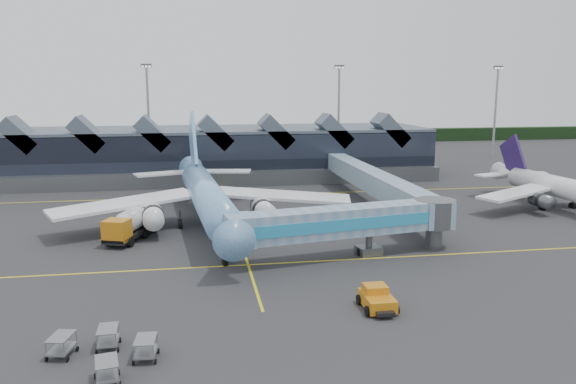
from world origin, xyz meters
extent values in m
plane|color=#27282A|center=(0.00, 0.00, 0.00)|extent=(260.00, 260.00, 0.00)
cube|color=yellow|center=(0.00, -8.00, 0.01)|extent=(120.00, 0.25, 0.01)
cube|color=yellow|center=(0.00, 28.00, 0.01)|extent=(120.00, 0.25, 0.01)
cube|color=yellow|center=(0.00, 10.00, 0.01)|extent=(0.25, 60.00, 0.01)
cube|color=black|center=(0.00, 110.00, 2.00)|extent=(260.00, 4.00, 4.00)
cube|color=black|center=(-5.00, 48.00, 4.50)|extent=(90.00, 20.00, 9.00)
cube|color=#4F5B69|center=(-5.00, 48.00, 9.20)|extent=(90.00, 20.00, 0.60)
cube|color=#575A5E|center=(-5.00, 37.00, 1.30)|extent=(90.00, 2.50, 2.60)
cube|color=#4F5B69|center=(-34.00, 41.00, 9.30)|extent=(6.43, 6.00, 6.43)
cube|color=#4F5B69|center=(-23.00, 41.00, 9.30)|extent=(6.43, 6.00, 6.43)
cube|color=#4F5B69|center=(-12.00, 41.00, 9.30)|extent=(6.43, 6.00, 6.43)
cube|color=#4F5B69|center=(-1.00, 41.00, 9.30)|extent=(6.43, 6.00, 6.43)
cube|color=#4F5B69|center=(10.00, 41.00, 9.30)|extent=(6.43, 6.00, 6.43)
cube|color=#4F5B69|center=(21.00, 41.00, 9.30)|extent=(6.43, 6.00, 6.43)
cube|color=#4F5B69|center=(32.00, 41.00, 9.30)|extent=(6.43, 6.00, 6.43)
cylinder|color=#95979D|center=(-15.00, 72.00, 11.00)|extent=(0.56, 0.56, 22.00)
cube|color=#575A5E|center=(-15.00, 72.00, 22.00)|extent=(2.40, 0.50, 0.90)
cylinder|color=#95979D|center=(30.00, 72.00, 11.00)|extent=(0.56, 0.56, 22.00)
cube|color=#575A5E|center=(30.00, 72.00, 22.00)|extent=(2.40, 0.50, 0.90)
cylinder|color=#95979D|center=(70.00, 70.00, 11.00)|extent=(0.56, 0.56, 22.00)
cube|color=#575A5E|center=(70.00, 70.00, 22.00)|extent=(2.40, 0.50, 0.90)
cylinder|color=#6993D5|center=(-3.54, 7.19, 4.17)|extent=(6.55, 31.52, 3.86)
cone|color=#6993D5|center=(-1.96, -11.07, 4.17)|extent=(4.31, 5.68, 3.86)
cube|color=black|center=(-1.90, -11.74, 4.98)|extent=(1.49, 0.46, 0.48)
cone|color=#6993D5|center=(-5.21, 26.35, 4.46)|extent=(4.47, 7.46, 3.86)
cube|color=white|center=(-13.50, 7.64, 3.49)|extent=(18.43, 12.20, 1.27)
cube|color=white|center=(6.19, 9.34, 3.49)|extent=(18.42, 9.63, 1.27)
cylinder|color=white|center=(-9.91, 4.40, 2.53)|extent=(2.85, 5.55, 2.39)
cylinder|color=white|center=(3.21, 5.54, 2.53)|extent=(2.85, 5.55, 2.39)
cube|color=#6993D5|center=(-5.05, 24.57, 8.49)|extent=(1.31, 9.89, 10.64)
cube|color=white|center=(-9.83, 24.60, 4.46)|extent=(8.63, 5.58, 0.25)
cube|color=white|center=(-0.35, 25.43, 4.46)|extent=(8.44, 4.36, 0.25)
cylinder|color=#575A5E|center=(-2.27, -7.51, 1.12)|extent=(0.28, 0.28, 2.24)
cylinder|color=#575A5E|center=(-6.93, 8.25, 1.12)|extent=(0.28, 0.28, 2.24)
cylinder|color=#575A5E|center=(-0.39, 8.82, 1.12)|extent=(0.28, 0.28, 2.24)
cylinder|color=black|center=(-2.27, -7.51, 0.40)|extent=(0.58, 1.47, 1.43)
cylinder|color=white|center=(46.64, 9.28, 3.25)|extent=(4.84, 21.28, 3.01)
cone|color=white|center=(45.51, 22.19, 3.48)|extent=(3.42, 5.07, 3.01)
cube|color=white|center=(39.53, 9.62, 2.72)|extent=(13.07, 8.51, 1.01)
cylinder|color=#575A5E|center=(42.09, 7.37, 1.97)|extent=(2.18, 3.77, 1.87)
cube|color=#2B1A4E|center=(45.61, 20.99, 6.27)|extent=(1.04, 6.79, 7.35)
cube|color=white|center=(42.20, 20.99, 3.48)|extent=(6.12, 3.87, 0.25)
cube|color=white|center=(48.97, 21.58, 3.48)|extent=(6.01, 2.98, 0.25)
cylinder|color=#575A5E|center=(44.01, 9.95, 0.87)|extent=(0.28, 0.28, 1.75)
cylinder|color=#575A5E|center=(49.11, 10.40, 0.87)|extent=(0.28, 0.28, 1.75)
cube|color=#6D93B6|center=(9.93, -7.20, 3.87)|extent=(20.25, 6.58, 2.90)
cube|color=#2793C7|center=(10.21, -8.73, 3.87)|extent=(19.73, 3.74, 1.20)
cube|color=#6D93B6|center=(-0.91, -9.19, 3.87)|extent=(3.14, 3.62, 3.01)
cylinder|color=#575A5E|center=(12.88, -6.66, 1.94)|extent=(0.70, 0.70, 3.87)
cube|color=#575A5E|center=(12.88, -6.66, 0.45)|extent=(2.73, 2.40, 0.90)
cylinder|color=black|center=(11.90, -6.84, 0.35)|extent=(0.56, 0.96, 0.90)
cylinder|color=black|center=(13.87, -6.48, 0.35)|extent=(0.56, 0.96, 0.90)
cylinder|color=#575A5E|center=(20.76, -5.21, 3.87)|extent=(4.41, 4.41, 3.01)
cylinder|color=#575A5E|center=(20.76, -5.21, 1.94)|extent=(1.80, 1.80, 3.87)
cube|color=black|center=(-12.34, 3.99, 0.81)|extent=(5.67, 9.99, 0.54)
cube|color=#C77612|center=(-13.57, 0.54, 1.94)|extent=(3.23, 3.09, 2.37)
cube|color=black|center=(-13.85, -0.27, 2.47)|extent=(2.28, 0.94, 1.08)
cylinder|color=silver|center=(-11.91, 5.20, 2.26)|extent=(4.42, 6.71, 2.47)
sphere|color=silver|center=(-10.87, 8.14, 2.26)|extent=(2.37, 2.37, 2.37)
sphere|color=silver|center=(-12.95, 2.26, 2.26)|extent=(2.37, 2.37, 2.37)
cylinder|color=black|center=(-14.69, 1.39, 0.54)|extent=(0.71, 1.14, 1.08)
cylinder|color=black|center=(-12.15, 0.50, 0.54)|extent=(0.71, 1.14, 1.08)
cylinder|color=black|center=(-13.43, 4.94, 0.54)|extent=(0.71, 1.14, 1.08)
cylinder|color=black|center=(-10.89, 4.04, 0.54)|extent=(0.71, 1.14, 1.08)
cylinder|color=black|center=(-12.53, 7.48, 0.54)|extent=(0.71, 1.14, 1.08)
cylinder|color=black|center=(-10.00, 6.58, 0.54)|extent=(0.71, 1.14, 1.08)
cube|color=#C77612|center=(9.05, -20.92, 0.70)|extent=(2.25, 3.64, 1.00)
cube|color=#C77612|center=(9.06, -20.32, 1.46)|extent=(1.82, 1.63, 0.70)
cube|color=black|center=(9.03, -22.82, 0.45)|extent=(1.41, 0.82, 0.30)
cylinder|color=black|center=(7.88, -22.11, 0.40)|extent=(0.31, 0.81, 0.80)
cylinder|color=black|center=(10.19, -22.14, 0.40)|extent=(0.31, 0.81, 0.80)
cylinder|color=black|center=(7.91, -19.70, 0.40)|extent=(0.31, 0.81, 0.80)
cylinder|color=black|center=(10.22, -19.73, 0.40)|extent=(0.31, 0.81, 0.80)
cube|color=gray|center=(-11.10, -24.34, 0.51)|extent=(1.36, 2.08, 0.14)
cube|color=gray|center=(-11.10, -24.34, 1.39)|extent=(1.36, 2.08, 0.07)
cylinder|color=black|center=(-10.42, -23.58, 0.17)|extent=(0.12, 0.34, 0.33)
cube|color=gray|center=(-8.45, -26.39, 0.51)|extent=(1.44, 2.13, 0.14)
cube|color=gray|center=(-8.45, -26.39, 1.39)|extent=(1.44, 2.13, 0.07)
cylinder|color=black|center=(-7.71, -25.70, 0.17)|extent=(0.14, 0.34, 0.33)
cube|color=gray|center=(-13.94, -25.06, 0.51)|extent=(1.72, 2.28, 0.14)
cube|color=gray|center=(-13.94, -25.06, 1.39)|extent=(1.72, 2.28, 0.07)
cylinder|color=black|center=(-13.10, -24.49, 0.17)|extent=(0.18, 0.35, 0.33)
cube|color=gray|center=(-10.51, -29.03, 0.51)|extent=(1.64, 2.24, 0.14)
cube|color=gray|center=(-10.51, -29.03, 1.39)|extent=(1.64, 2.24, 0.07)
cylinder|color=black|center=(-9.95, -28.18, 0.17)|extent=(0.17, 0.35, 0.33)
camera|label=1|loc=(-4.98, -61.32, 17.50)|focal=35.00mm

